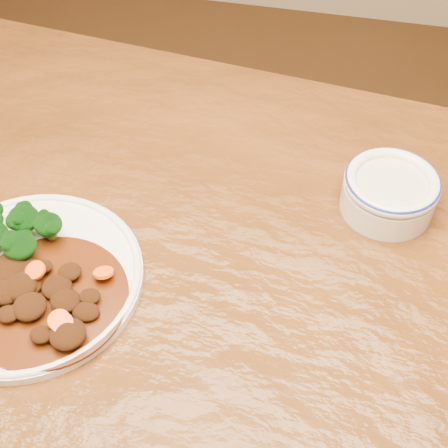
# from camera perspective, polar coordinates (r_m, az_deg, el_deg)

# --- Properties ---
(dining_table) EXTENTS (1.59, 1.06, 0.75)m
(dining_table) POSITION_cam_1_polar(r_m,az_deg,el_deg) (0.87, -1.21, -7.62)
(dining_table) COLOR #5B3010
(dining_table) RESTS_ON ground
(dinner_plate) EXTENTS (0.29, 0.29, 0.02)m
(dinner_plate) POSITION_cam_1_polar(r_m,az_deg,el_deg) (0.83, -17.39, -4.74)
(dinner_plate) COLOR white
(dinner_plate) RESTS_ON dining_table
(broccoli_florets) EXTENTS (0.13, 0.09, 0.05)m
(broccoli_florets) POSITION_cam_1_polar(r_m,az_deg,el_deg) (0.85, -19.01, -0.42)
(broccoli_florets) COLOR olive
(broccoli_florets) RESTS_ON dinner_plate
(mince_stew) EXTENTS (0.20, 0.20, 0.03)m
(mince_stew) POSITION_cam_1_polar(r_m,az_deg,el_deg) (0.79, -16.50, -6.33)
(mince_stew) COLOR #431B07
(mince_stew) RESTS_ON dinner_plate
(dip_bowl) EXTENTS (0.13, 0.13, 0.06)m
(dip_bowl) POSITION_cam_1_polar(r_m,az_deg,el_deg) (0.89, 14.91, 2.92)
(dip_bowl) COLOR silver
(dip_bowl) RESTS_ON dining_table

